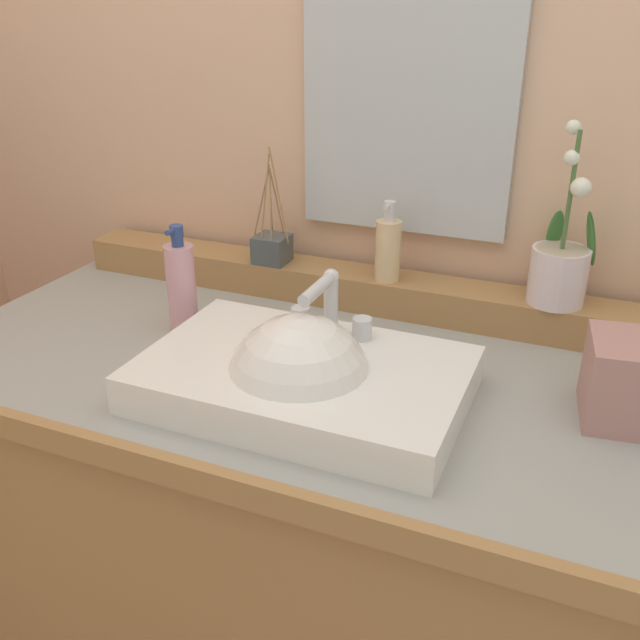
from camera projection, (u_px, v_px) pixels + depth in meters
wall_back at (412, 58)px, 1.37m from camera, size 2.98×0.20×2.65m
vanity_cabinet at (325, 558)px, 1.38m from camera, size 1.40×0.67×0.87m
back_ledge at (377, 291)px, 1.41m from camera, size 1.32×0.10×0.07m
sink_basin at (302, 382)px, 1.08m from camera, size 0.50×0.32×0.26m
potted_plant at (560, 266)px, 1.24m from camera, size 0.11×0.11×0.32m
soap_dispenser at (388, 249)px, 1.34m from camera, size 0.05×0.05×0.16m
reed_diffuser at (272, 247)px, 1.45m from camera, size 0.08×0.09×0.24m
lotion_bottle at (181, 287)px, 1.28m from camera, size 0.05×0.06×0.21m
tissue_box at (632, 381)px, 1.02m from camera, size 0.15×0.15×0.13m
mirror at (409, 69)px, 1.27m from camera, size 0.41×0.02×0.60m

